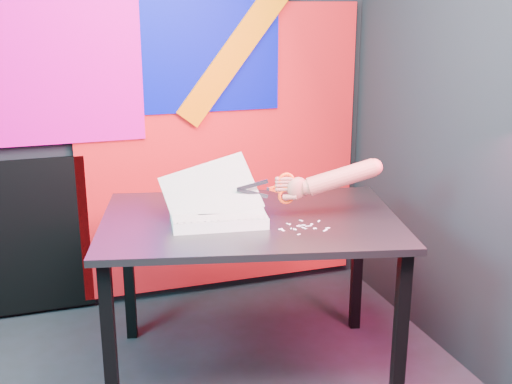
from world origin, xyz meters
name	(u,v)px	position (x,y,z in m)	size (l,w,h in m)	color
room	(138,106)	(0.00, 0.00, 1.35)	(3.01, 3.01, 2.71)	black
backdrop	(114,139)	(0.06, 1.46, 0.96)	(2.88, 0.05, 2.08)	red
work_table	(250,236)	(0.54, 0.58, 0.67)	(1.44, 1.12, 0.75)	black
printout_stack	(217,215)	(0.39, 0.58, 0.78)	(0.44, 0.34, 0.30)	silver
scissors	(282,189)	(0.66, 0.53, 0.89)	(0.24, 0.07, 0.14)	silver
hand_forearm	(334,179)	(0.88, 0.47, 0.92)	(0.44, 0.15, 0.17)	#9A574A
paper_clippings	(303,227)	(0.71, 0.40, 0.75)	(0.21, 0.17, 0.00)	white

